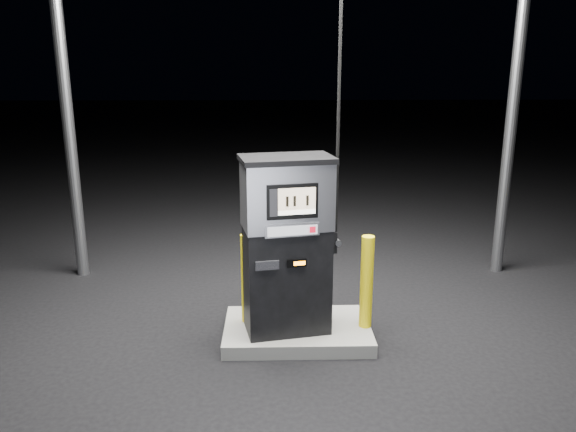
{
  "coord_description": "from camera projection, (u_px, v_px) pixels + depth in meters",
  "views": [
    {
      "loc": [
        -0.25,
        -5.64,
        2.95
      ],
      "look_at": [
        -0.1,
        0.0,
        1.39
      ],
      "focal_mm": 35.0,
      "sensor_mm": 36.0,
      "label": 1
    }
  ],
  "objects": [
    {
      "name": "bollard_left",
      "position": [
        247.0,
        279.0,
        6.15
      ],
      "size": [
        0.15,
        0.15,
        1.0
      ],
      "primitive_type": "cylinder",
      "rotation": [
        0.0,
        0.0,
        -0.14
      ],
      "color": "yellow",
      "rests_on": "pump_island"
    },
    {
      "name": "fuel_dispenser",
      "position": [
        287.0,
        244.0,
        5.84
      ],
      "size": [
        1.08,
        0.73,
        3.91
      ],
      "rotation": [
        0.0,
        0.0,
        0.19
      ],
      "color": "black",
      "rests_on": "pump_island"
    },
    {
      "name": "bollard_right",
      "position": [
        367.0,
        282.0,
        6.02
      ],
      "size": [
        0.16,
        0.16,
        1.03
      ],
      "primitive_type": "cylinder",
      "rotation": [
        0.0,
        0.0,
        0.19
      ],
      "color": "yellow",
      "rests_on": "pump_island"
    },
    {
      "name": "pump_island",
      "position": [
        297.0,
        331.0,
        6.2
      ],
      "size": [
        1.6,
        1.0,
        0.15
      ],
      "primitive_type": "cube",
      "color": "slate",
      "rests_on": "ground"
    },
    {
      "name": "ground",
      "position": [
        297.0,
        337.0,
        6.22
      ],
      "size": [
        80.0,
        80.0,
        0.0
      ],
      "primitive_type": "plane",
      "color": "black",
      "rests_on": "ground"
    }
  ]
}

